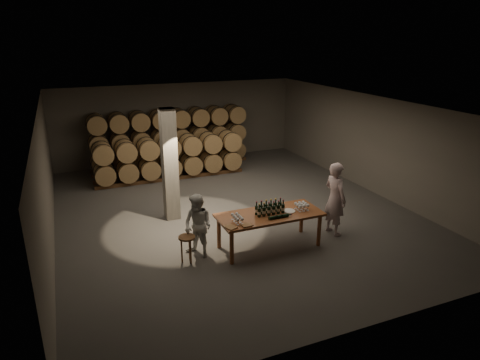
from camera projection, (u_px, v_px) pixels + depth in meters
name	position (u px, v px, depth m)	size (l,w,h in m)	color
room	(170.00, 165.00, 11.97)	(12.00, 12.00, 12.00)	#53504D
tasting_table	(270.00, 218.00, 10.53)	(2.60, 1.10, 0.90)	brown
barrel_stack_back	(170.00, 137.00, 16.91)	(6.26, 0.95, 2.31)	brown
barrel_stack_front	(170.00, 156.00, 15.67)	(5.48, 0.95, 1.57)	brown
bottle_cluster	(270.00, 209.00, 10.46)	(0.74, 0.24, 0.35)	black
lying_bottles	(279.00, 217.00, 10.23)	(0.62, 0.08, 0.08)	black
glass_cluster_left	(237.00, 217.00, 10.01)	(0.19, 0.41, 0.17)	silver
glass_cluster_right	(302.00, 205.00, 10.71)	(0.31, 0.31, 0.18)	silver
plate	(289.00, 211.00, 10.64)	(0.31, 0.31, 0.02)	white
notebook_near	(246.00, 225.00, 9.83)	(0.22, 0.18, 0.03)	brown
notebook_corner	(230.00, 227.00, 9.75)	(0.22, 0.28, 0.02)	brown
pen	(251.00, 225.00, 9.85)	(0.01, 0.01, 0.15)	black
stool	(187.00, 241.00, 9.91)	(0.39, 0.39, 0.65)	brown
person_man	(335.00, 199.00, 11.20)	(0.72, 0.47, 1.98)	beige
person_woman	(198.00, 226.00, 10.11)	(0.76, 0.59, 1.56)	silver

